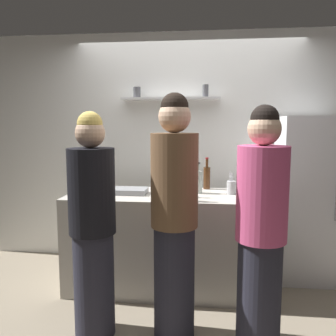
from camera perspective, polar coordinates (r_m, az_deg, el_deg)
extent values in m
plane|color=gray|center=(3.17, 1.98, -22.66)|extent=(5.28, 5.28, 0.00)
cube|color=white|center=(4.01, 3.39, 3.14)|extent=(4.80, 0.10, 2.60)
cube|color=silver|center=(3.87, 0.46, 11.31)|extent=(1.08, 0.22, 0.02)
cylinder|color=#4C4C51|center=(3.93, -5.13, 12.26)|extent=(0.08, 0.08, 0.12)
cylinder|color=#4C4C51|center=(3.86, 6.17, 12.47)|extent=(0.07, 0.07, 0.14)
cube|color=white|center=(3.82, 22.03, -4.69)|extent=(0.61, 0.57, 1.66)
cube|color=#B7B2A8|center=(3.43, 0.00, -11.85)|extent=(1.89, 0.74, 0.92)
cube|color=gray|center=(3.35, -6.42, -3.77)|extent=(0.34, 0.24, 0.05)
cylinder|color=#B2B2B7|center=(3.35, 10.42, -3.18)|extent=(0.09, 0.09, 0.13)
cylinder|color=silver|center=(3.35, 10.04, -2.28)|extent=(0.01, 0.03, 0.15)
cylinder|color=silver|center=(3.34, 10.42, -2.19)|extent=(0.03, 0.02, 0.17)
cylinder|color=silver|center=(3.34, 10.32, -2.35)|extent=(0.01, 0.01, 0.15)
cylinder|color=silver|center=(3.32, 10.60, -2.12)|extent=(0.04, 0.02, 0.18)
cylinder|color=silver|center=(3.35, 10.52, -2.21)|extent=(0.02, 0.02, 0.16)
cylinder|color=silver|center=(3.35, 10.28, -2.32)|extent=(0.02, 0.03, 0.15)
cylinder|color=silver|center=(3.33, 10.26, -2.07)|extent=(0.03, 0.02, 0.19)
cylinder|color=silver|center=(3.33, 10.10, -2.15)|extent=(0.01, 0.02, 0.18)
cylinder|color=#472814|center=(3.58, 6.39, -1.65)|extent=(0.07, 0.07, 0.23)
cylinder|color=#472814|center=(3.56, 6.42, 0.80)|extent=(0.03, 0.03, 0.08)
cylinder|color=maroon|center=(3.55, 6.43, 1.60)|extent=(0.03, 0.03, 0.02)
cylinder|color=black|center=(3.16, 1.86, -3.12)|extent=(0.07, 0.07, 0.19)
cylinder|color=black|center=(3.14, 1.87, -0.59)|extent=(0.03, 0.03, 0.10)
cylinder|color=gold|center=(3.14, 1.88, 0.43)|extent=(0.03, 0.03, 0.02)
cylinder|color=#19471E|center=(2.99, 2.72, -3.54)|extent=(0.07, 0.07, 0.20)
cylinder|color=#19471E|center=(2.97, 2.73, -0.81)|extent=(0.03, 0.03, 0.08)
cylinder|color=black|center=(2.96, 2.74, 0.15)|extent=(0.03, 0.03, 0.02)
cylinder|color=#B2BFB2|center=(3.35, 4.97, -2.37)|extent=(0.08, 0.08, 0.21)
cylinder|color=#B2BFB2|center=(3.33, 5.00, 0.04)|extent=(0.03, 0.03, 0.07)
cylinder|color=#333333|center=(3.33, 5.00, 0.81)|extent=(0.04, 0.04, 0.02)
cylinder|color=silver|center=(3.66, -11.32, -1.99)|extent=(0.08, 0.08, 0.17)
cylinder|color=silver|center=(3.64, -11.36, -0.44)|extent=(0.05, 0.05, 0.03)
cylinder|color=#268C3F|center=(3.64, -11.37, -0.10)|extent=(0.05, 0.05, 0.02)
cylinder|color=#262633|center=(2.62, 14.67, -19.74)|extent=(0.30, 0.30, 0.80)
cylinder|color=#D14C7F|center=(2.39, 15.21, -4.10)|extent=(0.34, 0.34, 0.64)
sphere|color=#D8AD8C|center=(2.34, 15.55, 6.20)|extent=(0.22, 0.22, 0.22)
sphere|color=black|center=(2.34, 15.61, 7.79)|extent=(0.18, 0.18, 0.18)
cylinder|color=#262633|center=(2.70, 1.02, -18.16)|extent=(0.30, 0.30, 0.85)
cylinder|color=brown|center=(2.47, 1.06, -2.03)|extent=(0.34, 0.34, 0.67)
sphere|color=#D8AD8C|center=(2.44, 1.09, 8.45)|extent=(0.23, 0.23, 0.23)
sphere|color=black|center=(2.44, 1.09, 10.07)|extent=(0.20, 0.20, 0.20)
cylinder|color=#262633|center=(2.79, -12.03, -18.09)|extent=(0.30, 0.30, 0.79)
cylinder|color=black|center=(2.57, -12.44, -3.72)|extent=(0.34, 0.34, 0.62)
sphere|color=#D8AD8C|center=(2.53, -12.69, 5.62)|extent=(0.21, 0.21, 0.21)
sphere|color=#D8B759|center=(2.53, -12.73, 7.07)|extent=(0.18, 0.18, 0.18)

